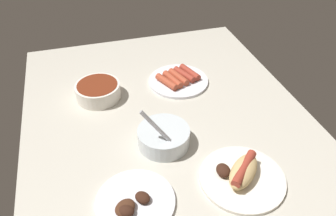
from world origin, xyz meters
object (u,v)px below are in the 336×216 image
at_px(bowl_chili, 98,90).
at_px(plate_grilled_meat, 134,202).
at_px(plate_sausages, 178,79).
at_px(bowl_coleslaw, 164,136).
at_px(plate_hotdog_assembled, 242,175).

xyz_separation_m(bowl_chili, plate_grilled_meat, (0.46, 0.03, -0.02)).
xyz_separation_m(bowl_chili, plate_sausages, (-0.01, 0.29, -0.02)).
height_order(plate_sausages, plate_grilled_meat, plate_sausages).
bearing_deg(bowl_coleslaw, plate_grilled_meat, -34.44).
height_order(plate_hotdog_assembled, plate_grilled_meat, plate_hotdog_assembled).
relative_size(bowl_coleslaw, plate_grilled_meat, 0.77).
relative_size(plate_hotdog_assembled, bowl_coleslaw, 1.49).
relative_size(plate_sausages, bowl_coleslaw, 1.43).
distance_m(bowl_coleslaw, plate_grilled_meat, 0.22).
bearing_deg(bowl_chili, plate_hotdog_assembled, 34.07).
bearing_deg(plate_sausages, bowl_coleslaw, -25.14).
xyz_separation_m(plate_sausages, plate_grilled_meat, (0.48, -0.26, -0.00)).
bearing_deg(bowl_chili, bowl_coleslaw, 28.85).
bearing_deg(bowl_chili, plate_grilled_meat, 3.67).
distance_m(plate_sausages, plate_grilled_meat, 0.54).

